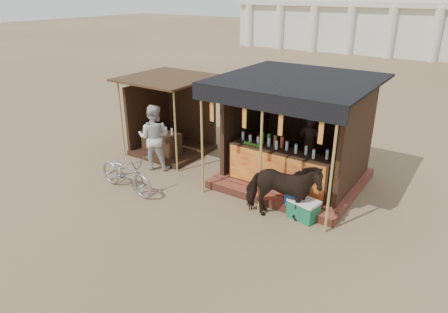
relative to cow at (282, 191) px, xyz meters
name	(u,v)px	position (x,y,z in m)	size (l,w,h in m)	color
ground	(182,228)	(-1.59, -1.50, -0.71)	(120.00, 120.00, 0.00)	#846B4C
main_stall	(295,146)	(-0.57, 1.85, 0.32)	(3.60, 3.61, 2.78)	brown
secondary_stall	(169,125)	(-4.76, 1.73, 0.14)	(2.40, 2.40, 2.38)	#362013
cow	(282,191)	(0.00, 0.00, 0.00)	(0.76, 1.67, 1.41)	black
motorbike	(126,173)	(-3.85, -0.94, -0.21)	(0.65, 1.88, 0.99)	#95959D
bystander	(154,137)	(-4.21, 0.50, 0.22)	(0.90, 0.70, 1.86)	silver
blue_barrel	(295,196)	(0.10, 0.50, -0.32)	(0.49, 0.49, 0.78)	blue
red_crate	(307,208)	(0.40, 0.50, -0.54)	(0.40, 0.36, 0.33)	#A3241B
cooler	(303,209)	(0.40, 0.30, -0.47)	(0.72, 0.56, 0.46)	#176A43
background_building	(406,0)	(-3.59, 28.44, 3.27)	(26.00, 7.45, 8.18)	silver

